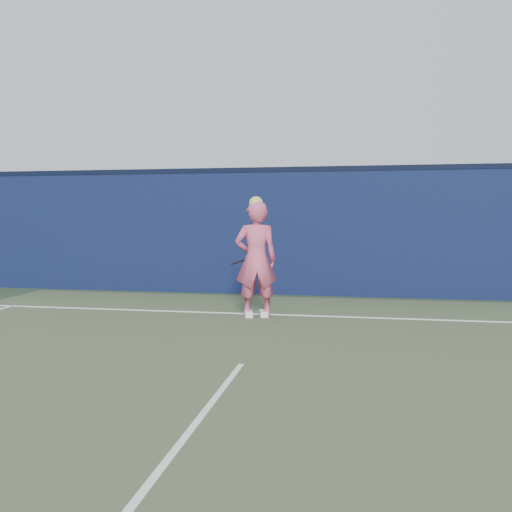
# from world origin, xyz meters

# --- Properties ---
(ground) EXTENTS (80.00, 80.00, 0.00)m
(ground) POSITION_xyz_m (0.00, 0.00, 0.00)
(ground) COLOR #253B24
(ground) RESTS_ON ground
(backstop_wall) EXTENTS (24.00, 0.40, 2.50)m
(backstop_wall) POSITION_xyz_m (0.00, 6.50, 1.25)
(backstop_wall) COLOR #0C1937
(backstop_wall) RESTS_ON ground
(wall_cap) EXTENTS (24.00, 0.42, 0.10)m
(wall_cap) POSITION_xyz_m (0.00, 6.50, 2.55)
(wall_cap) COLOR black
(wall_cap) RESTS_ON backstop_wall
(player) EXTENTS (0.76, 0.61, 1.92)m
(player) POSITION_xyz_m (-0.35, 3.81, 0.93)
(player) COLOR #D45276
(player) RESTS_ON ground
(racket) EXTENTS (0.53, 0.21, 0.29)m
(racket) POSITION_xyz_m (-0.48, 4.23, 0.91)
(racket) COLOR black
(racket) RESTS_ON ground
(court_lines) EXTENTS (11.00, 12.04, 0.01)m
(court_lines) POSITION_xyz_m (0.00, -0.33, 0.01)
(court_lines) COLOR white
(court_lines) RESTS_ON court_surface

